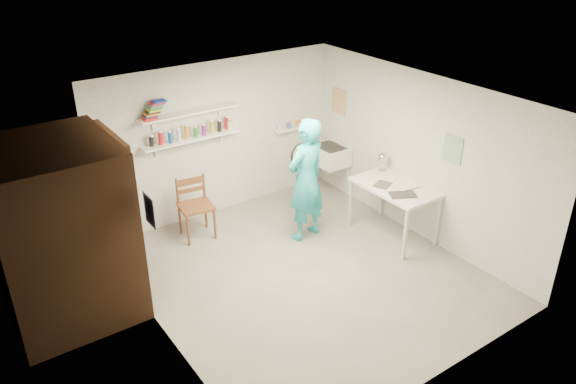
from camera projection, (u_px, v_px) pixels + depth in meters
floor at (305, 274)px, 7.45m from camera, size 4.00×4.50×0.02m
ceiling at (308, 98)px, 6.37m from camera, size 4.00×4.50×0.02m
wall_back at (218, 139)px, 8.57m from camera, size 4.00×0.02×2.40m
wall_front at (451, 282)px, 5.25m from camera, size 4.00×0.02×2.40m
wall_left at (153, 242)px, 5.88m from camera, size 0.02×4.50×2.40m
wall_right at (420, 157)px, 7.94m from camera, size 0.02×4.50×2.40m
doorway_recess at (122, 218)px, 6.75m from camera, size 0.02×0.90×2.00m
corridor_box at (60, 232)px, 6.36m from camera, size 1.40×1.50×2.10m
door_lintel at (111, 136)px, 6.29m from camera, size 0.06×1.05×0.10m
door_jamb_near at (139, 235)px, 6.39m from camera, size 0.06×0.10×2.00m
door_jamb_far at (109, 202)px, 7.12m from camera, size 0.06×0.10×2.00m
shelf_lower at (192, 139)px, 8.15m from camera, size 1.50×0.22×0.03m
shelf_upper at (189, 112)px, 7.97m from camera, size 1.50×0.22×0.03m
ledge_shelf at (293, 128)px, 9.23m from camera, size 0.70×0.14×0.03m
poster_left at (149, 211)px, 5.77m from camera, size 0.01×0.28×0.36m
poster_right_a at (339, 101)px, 9.09m from camera, size 0.01×0.34×0.42m
poster_right_b at (453, 149)px, 7.39m from camera, size 0.01×0.30×0.38m
belfast_sink at (329, 155)px, 9.28m from camera, size 0.48×0.60×0.30m
man at (306, 180)px, 7.92m from camera, size 0.73×0.55×1.83m
wall_clock at (299, 154)px, 7.96m from camera, size 0.33×0.09×0.33m
wooden_chair at (196, 206)px, 8.09m from camera, size 0.52×0.50×0.99m
work_table at (393, 211)px, 8.16m from camera, size 0.73×1.22×0.81m
desk_lamp at (383, 157)px, 8.34m from camera, size 0.15×0.15×0.15m
spray_cans at (191, 132)px, 8.10m from camera, size 1.32×0.06×0.17m
book_stack at (154, 110)px, 7.64m from camera, size 0.34×0.14×0.25m
ledge_pots at (293, 124)px, 9.20m from camera, size 0.48×0.07×0.09m
papers at (395, 185)px, 7.98m from camera, size 0.30×0.22×0.02m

